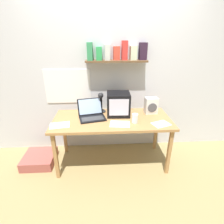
# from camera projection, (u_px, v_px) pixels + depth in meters

# --- Properties ---
(ground_plane) EXTENTS (12.00, 12.00, 0.00)m
(ground_plane) POSITION_uv_depth(u_px,v_px,m) (112.00, 161.00, 2.72)
(ground_plane) COLOR #9B8856
(back_wall) EXTENTS (5.60, 0.24, 2.60)m
(back_wall) POSITION_uv_depth(u_px,v_px,m) (110.00, 71.00, 2.65)
(back_wall) COLOR silver
(back_wall) RESTS_ON ground_plane
(corner_desk) EXTENTS (1.63, 0.73, 0.73)m
(corner_desk) POSITION_uv_depth(u_px,v_px,m) (112.00, 122.00, 2.46)
(corner_desk) COLOR #AF7C49
(corner_desk) RESTS_ON ground_plane
(crt_monitor) EXTENTS (0.33, 0.33, 0.33)m
(crt_monitor) POSITION_uv_depth(u_px,v_px,m) (118.00, 104.00, 2.51)
(crt_monitor) COLOR black
(crt_monitor) RESTS_ON corner_desk
(laptop) EXTENTS (0.42, 0.40, 0.24)m
(laptop) POSITION_uv_depth(u_px,v_px,m) (91.00, 113.00, 2.46)
(laptop) COLOR black
(laptop) RESTS_ON corner_desk
(desk_lamp) EXTENTS (0.11, 0.14, 0.32)m
(desk_lamp) POSITION_uv_depth(u_px,v_px,m) (101.00, 100.00, 2.56)
(desk_lamp) COLOR #232326
(desk_lamp) RESTS_ON corner_desk
(juice_glass) EXTENTS (0.08, 0.08, 0.13)m
(juice_glass) POSITION_uv_depth(u_px,v_px,m) (135.00, 119.00, 2.30)
(juice_glass) COLOR white
(juice_glass) RESTS_ON corner_desk
(space_heater) EXTENTS (0.19, 0.14, 0.24)m
(space_heater) POSITION_uv_depth(u_px,v_px,m) (151.00, 106.00, 2.58)
(space_heater) COLOR silver
(space_heater) RESTS_ON corner_desk
(printed_handout) EXTENTS (0.28, 0.22, 0.00)m
(printed_handout) POSITION_uv_depth(u_px,v_px,m) (120.00, 124.00, 2.28)
(printed_handout) COLOR white
(printed_handout) RESTS_ON corner_desk
(loose_paper_near_monitor) EXTENTS (0.27, 0.24, 0.00)m
(loose_paper_near_monitor) POSITION_uv_depth(u_px,v_px,m) (161.00, 124.00, 2.28)
(loose_paper_near_monitor) COLOR white
(loose_paper_near_monitor) RESTS_ON corner_desk
(open_notebook) EXTENTS (0.28, 0.22, 0.00)m
(open_notebook) POSITION_uv_depth(u_px,v_px,m) (60.00, 125.00, 2.25)
(open_notebook) COLOR white
(open_notebook) RESTS_ON corner_desk
(floor_cushion) EXTENTS (0.45, 0.45, 0.14)m
(floor_cushion) POSITION_uv_depth(u_px,v_px,m) (40.00, 159.00, 2.65)
(floor_cushion) COLOR #A7524A
(floor_cushion) RESTS_ON ground_plane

